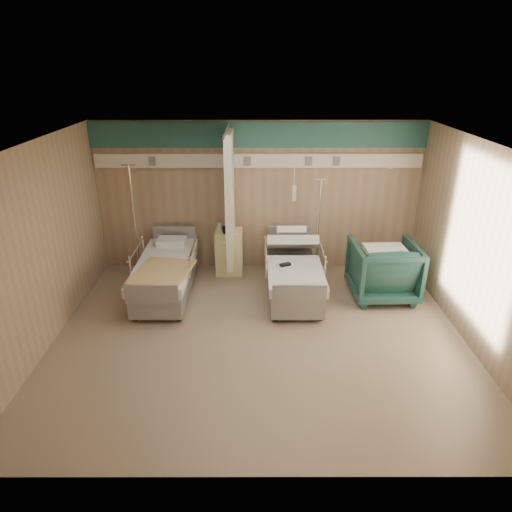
# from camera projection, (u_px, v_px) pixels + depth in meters

# --- Properties ---
(ground) EXTENTS (6.00, 5.00, 0.00)m
(ground) POSITION_uv_depth(u_px,v_px,m) (259.00, 335.00, 6.78)
(ground) COLOR #85775C
(ground) RESTS_ON ground
(room_walls) EXTENTS (6.04, 5.04, 2.82)m
(room_walls) POSITION_uv_depth(u_px,v_px,m) (257.00, 211.00, 6.27)
(room_walls) COLOR tan
(room_walls) RESTS_ON ground
(bed_right) EXTENTS (1.00, 2.16, 0.63)m
(bed_right) POSITION_uv_depth(u_px,v_px,m) (293.00, 278.00, 7.85)
(bed_right) COLOR silver
(bed_right) RESTS_ON ground
(bed_left) EXTENTS (1.00, 2.16, 0.63)m
(bed_left) POSITION_uv_depth(u_px,v_px,m) (166.00, 278.00, 7.85)
(bed_left) COLOR silver
(bed_left) RESTS_ON ground
(bedside_cabinet) EXTENTS (0.50, 0.48, 0.85)m
(bedside_cabinet) POSITION_uv_depth(u_px,v_px,m) (229.00, 252.00, 8.63)
(bedside_cabinet) COLOR #F5EB99
(bedside_cabinet) RESTS_ON ground
(visitor_armchair) EXTENTS (1.10, 1.13, 0.99)m
(visitor_armchair) POSITION_uv_depth(u_px,v_px,m) (383.00, 270.00, 7.72)
(visitor_armchair) COLOR #1C4641
(visitor_armchair) RESTS_ON ground
(waffle_blanket) EXTENTS (0.70, 0.63, 0.08)m
(waffle_blanket) POSITION_uv_depth(u_px,v_px,m) (387.00, 241.00, 7.51)
(waffle_blanket) COLOR white
(waffle_blanket) RESTS_ON visitor_armchair
(iv_stand_right) EXTENTS (0.33, 0.33, 1.85)m
(iv_stand_right) POSITION_uv_depth(u_px,v_px,m) (317.00, 256.00, 8.57)
(iv_stand_right) COLOR silver
(iv_stand_right) RESTS_ON ground
(iv_stand_left) EXTENTS (0.37, 0.37, 2.09)m
(iv_stand_left) POSITION_uv_depth(u_px,v_px,m) (138.00, 252.00, 8.61)
(iv_stand_left) COLOR silver
(iv_stand_left) RESTS_ON ground
(call_remote) EXTENTS (0.20, 0.15, 0.04)m
(call_remote) POSITION_uv_depth(u_px,v_px,m) (285.00, 265.00, 7.55)
(call_remote) COLOR black
(call_remote) RESTS_ON bed_right
(tan_blanket) EXTENTS (1.00, 1.18, 0.04)m
(tan_blanket) POSITION_uv_depth(u_px,v_px,m) (162.00, 272.00, 7.29)
(tan_blanket) COLOR tan
(tan_blanket) RESTS_ON bed_left
(toiletry_bag) EXTENTS (0.22, 0.17, 0.11)m
(toiletry_bag) POSITION_uv_depth(u_px,v_px,m) (228.00, 230.00, 8.36)
(toiletry_bag) COLOR black
(toiletry_bag) RESTS_ON bedside_cabinet
(white_cup) EXTENTS (0.09, 0.09, 0.13)m
(white_cup) POSITION_uv_depth(u_px,v_px,m) (220.00, 226.00, 8.47)
(white_cup) COLOR white
(white_cup) RESTS_ON bedside_cabinet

